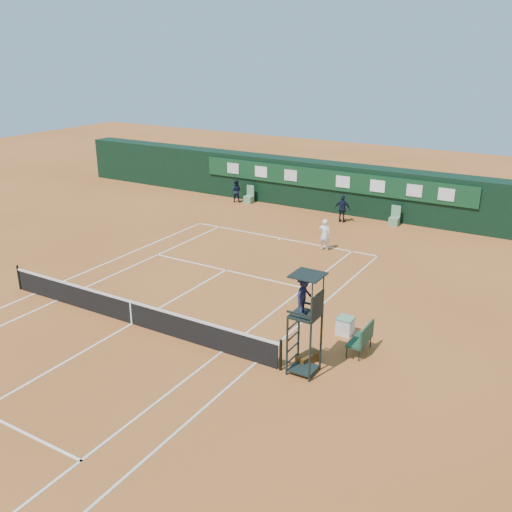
{
  "coord_description": "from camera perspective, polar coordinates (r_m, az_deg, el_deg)",
  "views": [
    {
      "loc": [
        13.96,
        -14.22,
        9.89
      ],
      "look_at": [
        1.9,
        6.0,
        1.2
      ],
      "focal_mm": 40.0,
      "sensor_mm": 36.0,
      "label": 1
    }
  ],
  "objects": [
    {
      "name": "court_lines",
      "position": [
        22.24,
        -12.29,
        -6.63
      ],
      "size": [
        11.05,
        23.85,
        0.01
      ],
      "color": "white",
      "rests_on": "ground"
    },
    {
      "name": "player",
      "position": [
        29.36,
        6.87,
        2.12
      ],
      "size": [
        0.65,
        0.47,
        1.65
      ],
      "primitive_type": "imported",
      "rotation": [
        0.0,
        0.0,
        3.27
      ],
      "color": "white",
      "rests_on": "ground"
    },
    {
      "name": "linesman_chair_left",
      "position": [
        38.41,
        -0.7,
        5.83
      ],
      "size": [
        0.55,
        0.5,
        1.15
      ],
      "color": "#609369",
      "rests_on": "ground"
    },
    {
      "name": "cooler",
      "position": [
        21.14,
        8.92,
        -6.9
      ],
      "size": [
        0.57,
        0.57,
        0.65
      ],
      "color": "silver",
      "rests_on": "ground"
    },
    {
      "name": "ball_kid_right",
      "position": [
        34.28,
        8.65,
        4.69
      ],
      "size": [
        0.99,
        0.45,
        1.65
      ],
      "primitive_type": "imported",
      "rotation": [
        0.0,
        0.0,
        3.19
      ],
      "color": "black",
      "rests_on": "ground"
    },
    {
      "name": "tennis_bag",
      "position": [
        19.28,
        5.21,
        -10.13
      ],
      "size": [
        0.6,
        0.95,
        0.33
      ],
      "primitive_type": "cube",
      "rotation": [
        0.0,
        0.0,
        -0.26
      ],
      "color": "black",
      "rests_on": "ground"
    },
    {
      "name": "ground",
      "position": [
        22.24,
        -12.29,
        -6.64
      ],
      "size": [
        90.0,
        90.0,
        0.0
      ],
      "primitive_type": "plane",
      "color": "#B6622A",
      "rests_on": "ground"
    },
    {
      "name": "back_wall",
      "position": [
        36.76,
        7.72,
        6.89
      ],
      "size": [
        40.0,
        1.65,
        3.0
      ],
      "color": "black",
      "rests_on": "ground"
    },
    {
      "name": "ball_kid_left",
      "position": [
        38.48,
        -2.02,
        6.51
      ],
      "size": [
        0.88,
        0.78,
        1.51
      ],
      "primitive_type": "imported",
      "rotation": [
        0.0,
        0.0,
        3.48
      ],
      "color": "black",
      "rests_on": "ground"
    },
    {
      "name": "player_bench",
      "position": [
        19.85,
        10.61,
        -8.03
      ],
      "size": [
        0.55,
        1.2,
        1.1
      ],
      "color": "#183E27",
      "rests_on": "ground"
    },
    {
      "name": "tennis_ball",
      "position": [
        27.96,
        -2.09,
        -0.4
      ],
      "size": [
        0.06,
        0.06,
        0.06
      ],
      "primitive_type": "sphere",
      "color": "#CDD531",
      "rests_on": "ground"
    },
    {
      "name": "linesman_chair_right",
      "position": [
        34.44,
        13.67,
        3.54
      ],
      "size": [
        0.55,
        0.5,
        1.15
      ],
      "color": "#5D8F66",
      "rests_on": "ground"
    },
    {
      "name": "umpire_chair",
      "position": [
        17.66,
        4.94,
        -4.7
      ],
      "size": [
        0.96,
        0.95,
        3.42
      ],
      "color": "black",
      "rests_on": "ground"
    },
    {
      "name": "tennis_net",
      "position": [
        22.02,
        -12.39,
        -5.46
      ],
      "size": [
        12.9,
        0.1,
        1.1
      ],
      "color": "black",
      "rests_on": "ground"
    }
  ]
}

